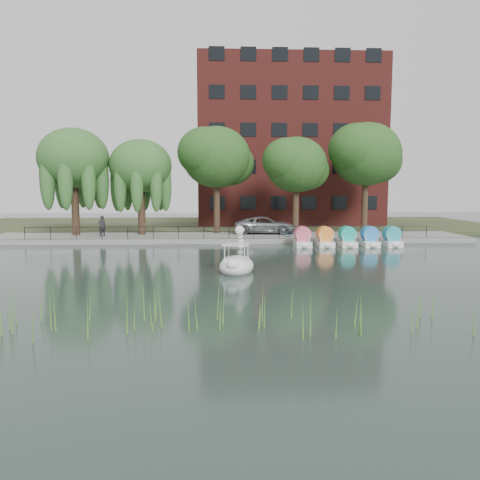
{
  "coord_description": "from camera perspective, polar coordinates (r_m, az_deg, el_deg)",
  "views": [
    {
      "loc": [
        -0.63,
        -23.77,
        4.38
      ],
      "look_at": [
        0.5,
        4.0,
        1.3
      ],
      "focal_mm": 35.0,
      "sensor_mm": 36.0,
      "label": 1
    }
  ],
  "objects": [
    {
      "name": "apartment_building",
      "position": [
        54.51,
        5.84,
        11.54
      ],
      "size": [
        20.0,
        10.07,
        18.0
      ],
      "color": "#4C1E16",
      "rests_on": "land_strip"
    },
    {
      "name": "swan_boat",
      "position": [
        24.6,
        -0.39,
        -2.71
      ],
      "size": [
        2.3,
        3.1,
        2.38
      ],
      "rotation": [
        0.0,
        0.0,
        -0.2
      ],
      "color": "white",
      "rests_on": "ground_plane"
    },
    {
      "name": "broadleaf_right",
      "position": [
        41.85,
        6.87,
        9.03
      ],
      "size": [
        5.4,
        5.4,
        8.32
      ],
      "color": "#473323",
      "rests_on": "promenade"
    },
    {
      "name": "railing",
      "position": [
        37.17,
        -1.35,
        1.33
      ],
      "size": [
        32.0,
        0.05,
        1.0
      ],
      "color": "black",
      "rests_on": "promenade"
    },
    {
      "name": "reed_bank",
      "position": [
        15.0,
        7.93,
        -8.34
      ],
      "size": [
        24.0,
        2.4,
        1.2
      ],
      "color": "#669938",
      "rests_on": "ground_plane"
    },
    {
      "name": "promenade",
      "position": [
        40.0,
        -1.42,
        0.32
      ],
      "size": [
        40.0,
        6.0,
        0.4
      ],
      "primitive_type": "cube",
      "color": "gray",
      "rests_on": "ground_plane"
    },
    {
      "name": "broadleaf_far",
      "position": [
        44.37,
        15.12,
        10.01
      ],
      "size": [
        6.3,
        6.3,
        9.71
      ],
      "color": "#473323",
      "rests_on": "promenade"
    },
    {
      "name": "ground_plane",
      "position": [
        24.18,
        -0.8,
        -4.11
      ],
      "size": [
        120.0,
        120.0,
        0.0
      ],
      "primitive_type": "plane",
      "color": "#2F3F3B"
    },
    {
      "name": "kerb",
      "position": [
        37.07,
        -1.34,
        -0.15
      ],
      "size": [
        40.0,
        0.25,
        0.4
      ],
      "primitive_type": "cube",
      "color": "gray",
      "rests_on": "ground_plane"
    },
    {
      "name": "willow_mid",
      "position": [
        41.39,
        -12.03,
        8.77
      ],
      "size": [
        5.32,
        5.32,
        8.15
      ],
      "color": "#473323",
      "rests_on": "promenade"
    },
    {
      "name": "bicycle",
      "position": [
        38.21,
        6.67,
        1.06
      ],
      "size": [
        1.21,
        1.82,
        1.0
      ],
      "primitive_type": "imported",
      "rotation": [
        0.0,
        0.0,
        1.18
      ],
      "color": "gray",
      "rests_on": "promenade"
    },
    {
      "name": "land_strip",
      "position": [
        53.94,
        -1.66,
        1.86
      ],
      "size": [
        60.0,
        22.0,
        0.36
      ],
      "primitive_type": "cube",
      "color": "#47512D",
      "rests_on": "ground_plane"
    },
    {
      "name": "pedal_boat_row",
      "position": [
        36.15,
        12.96,
        0.17
      ],
      "size": [
        7.95,
        1.7,
        1.4
      ],
      "color": "white",
      "rests_on": "ground_plane"
    },
    {
      "name": "willow_left",
      "position": [
        42.2,
        -19.64,
        9.35
      ],
      "size": [
        5.88,
        5.88,
        9.01
      ],
      "color": "#473323",
      "rests_on": "promenade"
    },
    {
      "name": "broadleaf_center",
      "position": [
        41.86,
        -2.88,
        9.99
      ],
      "size": [
        6.0,
        6.0,
        9.25
      ],
      "color": "#473323",
      "rests_on": "promenade"
    },
    {
      "name": "minivan",
      "position": [
        41.24,
        3.09,
        1.98
      ],
      "size": [
        3.25,
        6.36,
        1.72
      ],
      "primitive_type": "imported",
      "rotation": [
        0.0,
        0.0,
        1.5
      ],
      "color": "gray",
      "rests_on": "promenade"
    },
    {
      "name": "pedestrian",
      "position": [
        40.48,
        -16.48,
        1.83
      ],
      "size": [
        0.86,
        0.79,
        1.98
      ],
      "primitive_type": "imported",
      "rotation": [
        0.0,
        0.0,
        3.7
      ],
      "color": "black",
      "rests_on": "promenade"
    }
  ]
}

